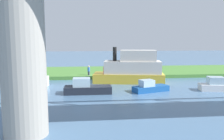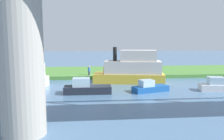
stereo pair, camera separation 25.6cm
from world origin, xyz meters
TOP-DOWN VIEW (x-y plane):
  - ground_plane at (0.00, 0.00)m, footprint 160.00×160.00m
  - grassy_bank at (0.00, -6.00)m, footprint 80.00×12.00m
  - bridge_pylon at (5.19, 19.26)m, footprint 2.59×2.59m
  - person_on_bank at (1.32, -0.97)m, footprint 0.43×0.43m
  - mooring_post at (-3.15, -1.00)m, footprint 0.20×0.20m
  - motorboat_white at (10.77, 4.28)m, footprint 9.59×4.90m
  - riverboat_paddlewheel at (1.63, 8.60)m, footprint 5.00×1.80m
  - motorboat_red at (-4.26, 2.78)m, footprint 9.62×4.62m
  - skiff_small at (-13.24, 8.78)m, footprint 4.90×2.47m
  - pontoon_yellow at (-5.31, 8.46)m, footprint 4.28×2.62m
  - marker_buoy at (8.64, 11.19)m, footprint 0.50×0.50m

SIDE VIEW (x-z plane):
  - ground_plane at x=0.00m, z-range 0.00..0.00m
  - grassy_bank at x=0.00m, z-range 0.00..0.50m
  - marker_buoy at x=8.64m, z-range 0.00..0.50m
  - pontoon_yellow at x=-5.31m, z-range -0.19..1.15m
  - skiff_small at x=-13.24m, z-range -0.22..1.34m
  - riverboat_paddlewheel at x=1.63m, z-range -0.24..1.42m
  - mooring_post at x=-3.15m, z-range 0.50..1.42m
  - person_on_bank at x=1.32m, z-range 0.51..1.90m
  - motorboat_white at x=10.77m, z-range -0.61..4.07m
  - motorboat_red at x=-4.26m, z-range -0.61..4.11m
  - bridge_pylon at x=5.19m, z-range 0.00..9.72m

